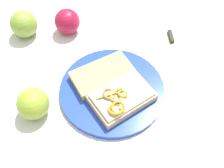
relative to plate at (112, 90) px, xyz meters
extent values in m
plane|color=silver|center=(0.00, 0.00, -0.01)|extent=(2.00, 2.00, 0.00)
cylinder|color=blue|center=(0.00, 0.00, 0.00)|extent=(0.28, 0.28, 0.01)
cube|color=tan|center=(-0.01, -0.04, 0.02)|extent=(0.17, 0.12, 0.02)
cube|color=#EFE6CB|center=(-0.01, -0.04, 0.03)|extent=(0.15, 0.11, 0.01)
torus|color=#C0693C|center=(-0.03, -0.03, 0.04)|extent=(0.05, 0.05, 0.02)
torus|color=#AF7F27|center=(-0.04, -0.07, 0.04)|extent=(0.04, 0.04, 0.02)
torus|color=#AC7A27|center=(-0.01, -0.05, 0.04)|extent=(0.04, 0.04, 0.02)
torus|color=#C4822C|center=(-0.03, -0.04, 0.04)|extent=(0.04, 0.04, 0.01)
torus|color=#AB7C22|center=(-0.05, -0.07, 0.04)|extent=(0.05, 0.05, 0.02)
cube|color=#71A244|center=(-0.04, -0.02, 0.04)|extent=(0.04, 0.02, 0.01)
cube|color=#739F45|center=(-0.02, -0.06, 0.04)|extent=(0.04, 0.03, 0.01)
cube|color=#87B43A|center=(-0.02, -0.03, 0.04)|extent=(0.05, 0.02, 0.01)
cube|color=tan|center=(0.01, 0.04, 0.02)|extent=(0.18, 0.12, 0.02)
sphere|color=#8FA730|center=(-0.19, 0.08, 0.03)|extent=(0.11, 0.11, 0.08)
sphere|color=#A81636|center=(0.05, 0.27, 0.03)|extent=(0.11, 0.11, 0.08)
sphere|color=olive|center=(-0.05, 0.35, 0.03)|extent=(0.12, 0.12, 0.08)
cube|color=silver|center=(0.24, -0.02, -0.01)|extent=(0.05, 0.05, 0.00)
cube|color=#2F2C1D|center=(0.27, 0.03, 0.00)|extent=(0.04, 0.05, 0.01)
camera|label=1|loc=(-0.26, -0.29, 0.58)|focal=41.94mm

